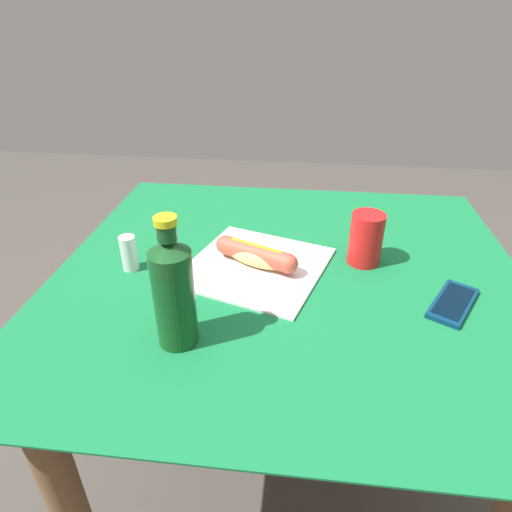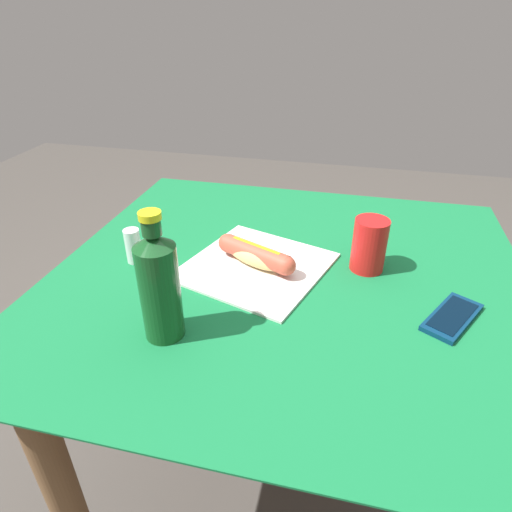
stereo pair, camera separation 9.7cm
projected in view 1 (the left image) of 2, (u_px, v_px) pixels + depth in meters
The scene contains 8 objects.
ground_plane at pixel (279, 474), 1.36m from camera, with size 6.00×6.00×0.00m, color #47423D.
dining_table at pixel (286, 318), 1.05m from camera, with size 1.03×0.97×0.75m.
paper_wrapper at pixel (256, 266), 0.99m from camera, with size 0.29×0.29×0.01m, color silver.
hot_dog at pixel (256, 255), 0.97m from camera, with size 0.19×0.11×0.05m.
cell_phone at pixel (453, 303), 0.87m from camera, with size 0.13×0.16×0.01m.
soda_bottle at pixel (173, 291), 0.73m from camera, with size 0.07×0.07×0.24m.
drinking_cup at pixel (366, 239), 0.98m from camera, with size 0.07×0.07×0.12m, color red.
salt_shaker at pixel (129, 253), 0.96m from camera, with size 0.04×0.04×0.08m, color silver.
Camera 1 is at (-0.02, 0.83, 1.28)m, focal length 30.62 mm.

